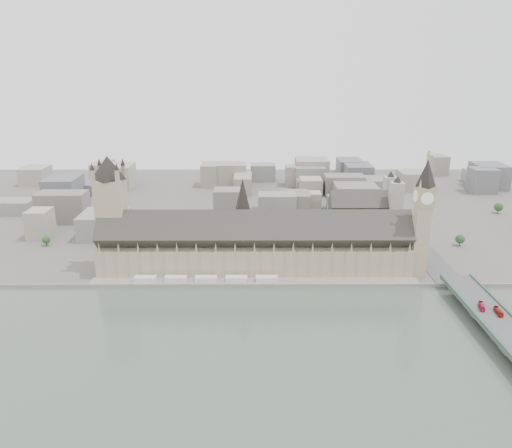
{
  "coord_description": "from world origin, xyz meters",
  "views": [
    {
      "loc": [
        0.06,
        -382.82,
        173.65
      ],
      "look_at": [
        1.34,
        35.45,
        37.52
      ],
      "focal_mm": 35.0,
      "sensor_mm": 36.0,
      "label": 1
    }
  ],
  "objects_px": {
    "victoria_tower": "(112,208)",
    "red_bus_south": "(498,311)",
    "westminster_abbey": "(365,217)",
    "red_bus_north": "(482,306)",
    "palace_of_westminster": "(255,246)",
    "car_silver": "(497,311)",
    "elizabeth_tower": "(423,210)",
    "westminster_bridge": "(496,327)"
  },
  "relations": [
    {
      "from": "red_bus_north",
      "to": "car_silver",
      "type": "xyz_separation_m",
      "value": [
        8.9,
        -4.62,
        -0.98
      ]
    },
    {
      "from": "palace_of_westminster",
      "to": "car_silver",
      "type": "height_order",
      "value": "palace_of_westminster"
    },
    {
      "from": "red_bus_north",
      "to": "car_silver",
      "type": "distance_m",
      "value": 10.08
    },
    {
      "from": "car_silver",
      "to": "elizabeth_tower",
      "type": "bearing_deg",
      "value": 103.69
    },
    {
      "from": "elizabeth_tower",
      "to": "red_bus_south",
      "type": "bearing_deg",
      "value": -72.0
    },
    {
      "from": "palace_of_westminster",
      "to": "westminster_abbey",
      "type": "bearing_deg",
      "value": 34.17
    },
    {
      "from": "victoria_tower",
      "to": "westminster_abbey",
      "type": "distance_m",
      "value": 244.79
    },
    {
      "from": "victoria_tower",
      "to": "car_silver",
      "type": "relative_size",
      "value": 22.96
    },
    {
      "from": "red_bus_north",
      "to": "car_silver",
      "type": "bearing_deg",
      "value": -11.0
    },
    {
      "from": "elizabeth_tower",
      "to": "victoria_tower",
      "type": "distance_m",
      "value": 260.64
    },
    {
      "from": "red_bus_north",
      "to": "red_bus_south",
      "type": "xyz_separation_m",
      "value": [
        8.1,
        -7.7,
        0.01
      ]
    },
    {
      "from": "victoria_tower",
      "to": "red_bus_north",
      "type": "distance_m",
      "value": 299.75
    },
    {
      "from": "westminster_abbey",
      "to": "red_bus_north",
      "type": "relative_size",
      "value": 5.57
    },
    {
      "from": "car_silver",
      "to": "palace_of_westminster",
      "type": "bearing_deg",
      "value": 144.79
    },
    {
      "from": "westminster_abbey",
      "to": "victoria_tower",
      "type": "bearing_deg",
      "value": -163.5
    },
    {
      "from": "red_bus_north",
      "to": "red_bus_south",
      "type": "bearing_deg",
      "value": -27.11
    },
    {
      "from": "victoria_tower",
      "to": "red_bus_north",
      "type": "xyz_separation_m",
      "value": [
        280.19,
        -97.35,
        -43.26
      ]
    },
    {
      "from": "red_bus_north",
      "to": "victoria_tower",
      "type": "bearing_deg",
      "value": 177.26
    },
    {
      "from": "westminster_bridge",
      "to": "elizabeth_tower",
      "type": "bearing_deg",
      "value": 104.11
    },
    {
      "from": "victoria_tower",
      "to": "red_bus_south",
      "type": "relative_size",
      "value": 8.15
    },
    {
      "from": "westminster_bridge",
      "to": "car_silver",
      "type": "xyz_separation_m",
      "value": [
        5.09,
        11.53,
        5.84
      ]
    },
    {
      "from": "westminster_bridge",
      "to": "car_silver",
      "type": "height_order",
      "value": "car_silver"
    },
    {
      "from": "westminster_bridge",
      "to": "red_bus_north",
      "type": "relative_size",
      "value": 26.64
    },
    {
      "from": "palace_of_westminster",
      "to": "elizabeth_tower",
      "type": "height_order",
      "value": "elizabeth_tower"
    },
    {
      "from": "palace_of_westminster",
      "to": "elizabeth_tower",
      "type": "xyz_separation_m",
      "value": [
        138.0,
        -11.7,
        35.38
      ]
    },
    {
      "from": "palace_of_westminster",
      "to": "elizabeth_tower",
      "type": "bearing_deg",
      "value": -4.85
    },
    {
      "from": "palace_of_westminster",
      "to": "red_bus_north",
      "type": "height_order",
      "value": "palace_of_westminster"
    },
    {
      "from": "victoria_tower",
      "to": "red_bus_north",
      "type": "bearing_deg",
      "value": -19.16
    },
    {
      "from": "westminster_abbey",
      "to": "red_bus_south",
      "type": "relative_size",
      "value": 5.54
    },
    {
      "from": "victoria_tower",
      "to": "car_silver",
      "type": "bearing_deg",
      "value": -19.43
    },
    {
      "from": "palace_of_westminster",
      "to": "westminster_bridge",
      "type": "bearing_deg",
      "value": -33.49
    },
    {
      "from": "palace_of_westminster",
      "to": "westminster_abbey",
      "type": "relative_size",
      "value": 3.9
    },
    {
      "from": "victoria_tower",
      "to": "red_bus_south",
      "type": "bearing_deg",
      "value": -20.02
    },
    {
      "from": "palace_of_westminster",
      "to": "red_bus_north",
      "type": "xyz_separation_m",
      "value": [
        158.19,
        -91.05,
        -10.76
      ]
    },
    {
      "from": "palace_of_westminster",
      "to": "westminster_bridge",
      "type": "distance_m",
      "value": 195.05
    },
    {
      "from": "victoria_tower",
      "to": "elizabeth_tower",
      "type": "bearing_deg",
      "value": -3.96
    },
    {
      "from": "victoria_tower",
      "to": "red_bus_south",
      "type": "distance_m",
      "value": 309.87
    },
    {
      "from": "palace_of_westminster",
      "to": "elizabeth_tower",
      "type": "relative_size",
      "value": 2.47
    },
    {
      "from": "red_bus_north",
      "to": "car_silver",
      "type": "height_order",
      "value": "red_bus_north"
    },
    {
      "from": "red_bus_north",
      "to": "westminster_abbey",
      "type": "bearing_deg",
      "value": 122.28
    },
    {
      "from": "elizabeth_tower",
      "to": "victoria_tower",
      "type": "height_order",
      "value": "elizabeth_tower"
    },
    {
      "from": "elizabeth_tower",
      "to": "westminster_abbey",
      "type": "xyz_separation_m",
      "value": [
        -27.08,
        87.0,
        -33.01
      ]
    }
  ]
}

